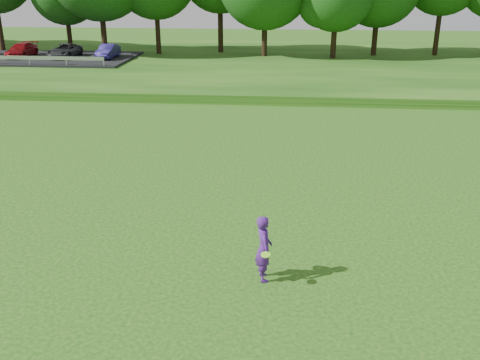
{
  "coord_description": "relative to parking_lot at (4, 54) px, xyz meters",
  "views": [
    {
      "loc": [
        2.09,
        -14.1,
        7.7
      ],
      "look_at": [
        0.57,
        2.48,
        1.3
      ],
      "focal_mm": 40.0,
      "sensor_mm": 36.0,
      "label": 1
    }
  ],
  "objects": [
    {
      "name": "ground",
      "position": [
        23.66,
        -32.82,
        -1.06
      ],
      "size": [
        140.0,
        140.0,
        0.0
      ],
      "primitive_type": "plane",
      "color": "#17470D",
      "rests_on": "ground"
    },
    {
      "name": "walking_path",
      "position": [
        23.66,
        -12.82,
        -1.04
      ],
      "size": [
        130.0,
        1.6,
        0.04
      ],
      "primitive_type": "cube",
      "color": "gray",
      "rests_on": "ground"
    },
    {
      "name": "parking_lot",
      "position": [
        0.0,
        0.0,
        0.0
      ],
      "size": [
        24.0,
        9.0,
        1.38
      ],
      "color": "black",
      "rests_on": "berm"
    },
    {
      "name": "berm",
      "position": [
        23.66,
        1.18,
        -0.76
      ],
      "size": [
        130.0,
        30.0,
        0.6
      ],
      "primitive_type": "cube",
      "color": "#17470D",
      "rests_on": "ground"
    },
    {
      "name": "woman",
      "position": [
        25.23,
        -34.34,
        -0.13
      ],
      "size": [
        0.59,
        0.97,
        1.85
      ],
      "color": "#4E1C80",
      "rests_on": "ground"
    }
  ]
}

